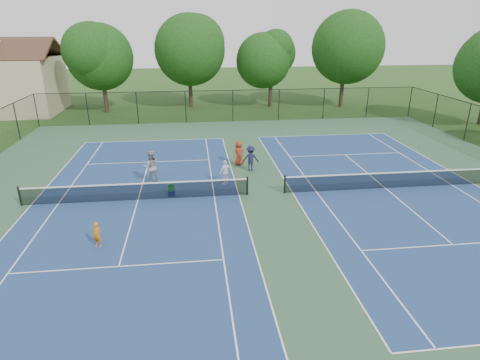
{
  "coord_description": "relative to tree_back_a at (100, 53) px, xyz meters",
  "views": [
    {
      "loc": [
        -3.87,
        -20.22,
        8.85
      ],
      "look_at": [
        -1.58,
        -1.0,
        1.3
      ],
      "focal_mm": 30.0,
      "sensor_mm": 36.0,
      "label": 1
    }
  ],
  "objects": [
    {
      "name": "ground",
      "position": [
        13.0,
        -24.0,
        -6.04
      ],
      "size": [
        140.0,
        140.0,
        0.0
      ],
      "primitive_type": "plane",
      "color": "#234716",
      "rests_on": "ground"
    },
    {
      "name": "court_pad",
      "position": [
        13.0,
        -24.0,
        -6.03
      ],
      "size": [
        36.0,
        36.0,
        0.01
      ],
      "primitive_type": "cube",
      "color": "#30563C",
      "rests_on": "ground"
    },
    {
      "name": "tennis_court_left",
      "position": [
        6.0,
        -24.0,
        -5.94
      ],
      "size": [
        12.0,
        23.83,
        1.07
      ],
      "color": "navy",
      "rests_on": "ground"
    },
    {
      "name": "tennis_court_right",
      "position": [
        20.0,
        -24.0,
        -5.94
      ],
      "size": [
        12.0,
        23.83,
        1.07
      ],
      "color": "navy",
      "rests_on": "ground"
    },
    {
      "name": "perimeter_fence",
      "position": [
        13.0,
        -24.0,
        -4.44
      ],
      "size": [
        36.08,
        36.08,
        3.02
      ],
      "color": "black",
      "rests_on": "ground"
    },
    {
      "name": "tree_back_a",
      "position": [
        0.0,
        0.0,
        0.0
      ],
      "size": [
        6.8,
        6.8,
        9.15
      ],
      "color": "#2D2116",
      "rests_on": "ground"
    },
    {
      "name": "tree_back_b",
      "position": [
        9.0,
        2.0,
        0.56
      ],
      "size": [
        7.6,
        7.6,
        10.03
      ],
      "color": "#2D2116",
      "rests_on": "ground"
    },
    {
      "name": "tree_back_c",
      "position": [
        18.0,
        1.0,
        -0.56
      ],
      "size": [
        6.0,
        6.0,
        8.4
      ],
      "color": "#2D2116",
      "rests_on": "ground"
    },
    {
      "name": "tree_back_d",
      "position": [
        26.0,
        0.0,
        0.79
      ],
      "size": [
        7.8,
        7.8,
        10.37
      ],
      "color": "#2D2116",
      "rests_on": "ground"
    },
    {
      "name": "clapboard_house",
      "position": [
        -10.0,
        1.0,
        -2.95
      ],
      "size": [
        10.8,
        8.1,
        7.65
      ],
      "color": "tan",
      "rests_on": "ground"
    },
    {
      "name": "child_player",
      "position": [
        4.9,
        -28.7,
        -5.48
      ],
      "size": [
        0.48,
        0.4,
        1.12
      ],
      "primitive_type": "imported",
      "rotation": [
        0.0,
        0.0,
        -0.39
      ],
      "color": "orange",
      "rests_on": "ground"
    },
    {
      "name": "instructor",
      "position": [
        6.56,
        -21.41,
        -5.06
      ],
      "size": [
        1.06,
        0.88,
        1.96
      ],
      "primitive_type": "imported",
      "rotation": [
        0.0,
        0.0,
        3.3
      ],
      "color": "gray",
      "rests_on": "ground"
    },
    {
      "name": "bystander_a",
      "position": [
        10.88,
        -22.24,
        -5.29
      ],
      "size": [
        0.92,
        0.81,
        1.49
      ],
      "primitive_type": "imported",
      "rotation": [
        0.0,
        0.0,
        3.78
      ],
      "color": "white",
      "rests_on": "ground"
    },
    {
      "name": "bystander_b",
      "position": [
        12.69,
        -20.08,
        -5.22
      ],
      "size": [
        1.1,
        0.68,
        1.65
      ],
      "primitive_type": "imported",
      "rotation": [
        0.0,
        0.0,
        3.07
      ],
      "color": "#191A37",
      "rests_on": "ground"
    },
    {
      "name": "bystander_c",
      "position": [
        12.08,
        -18.86,
        -5.21
      ],
      "size": [
        0.96,
        0.88,
        1.65
      ],
      "primitive_type": "imported",
      "rotation": [
        0.0,
        0.0,
        3.72
      ],
      "color": "#97341B",
      "rests_on": "ground"
    },
    {
      "name": "ball_crate",
      "position": [
        7.79,
        -23.6,
        -5.89
      ],
      "size": [
        0.39,
        0.28,
        0.3
      ],
      "primitive_type": "cube",
      "rotation": [
        0.0,
        0.0,
        0.01
      ],
      "color": "navy",
      "rests_on": "ground"
    },
    {
      "name": "ball_hopper",
      "position": [
        7.79,
        -23.6,
        -5.53
      ],
      "size": [
        0.35,
        0.28,
        0.42
      ],
      "primitive_type": "cube",
      "rotation": [
        0.0,
        0.0,
        0.06
      ],
      "color": "green",
      "rests_on": "ball_crate"
    }
  ]
}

